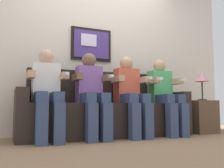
{
  "coord_description": "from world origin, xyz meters",
  "views": [
    {
      "loc": [
        -1.27,
        -2.83,
        0.41
      ],
      "look_at": [
        0.0,
        0.15,
        0.7
      ],
      "focal_mm": 39.96,
      "sensor_mm": 36.0,
      "label": 1
    }
  ],
  "objects_px": {
    "person_right_center": "(131,92)",
    "spare_remote_on_table": "(205,100)",
    "couch": "(107,113)",
    "side_table_right": "(200,117)",
    "table_lamp": "(202,78)",
    "person_rightmost": "(165,93)",
    "person_left_center": "(92,91)",
    "person_leftmost": "(47,90)"
  },
  "relations": [
    {
      "from": "side_table_right",
      "to": "person_leftmost",
      "type": "bearing_deg",
      "value": -178.51
    },
    {
      "from": "person_rightmost",
      "to": "person_leftmost",
      "type": "bearing_deg",
      "value": 179.98
    },
    {
      "from": "person_right_center",
      "to": "couch",
      "type": "bearing_deg",
      "value": 148.65
    },
    {
      "from": "couch",
      "to": "side_table_right",
      "type": "height_order",
      "value": "couch"
    },
    {
      "from": "side_table_right",
      "to": "table_lamp",
      "type": "bearing_deg",
      "value": -18.85
    },
    {
      "from": "person_rightmost",
      "to": "table_lamp",
      "type": "height_order",
      "value": "person_rightmost"
    },
    {
      "from": "person_leftmost",
      "to": "person_left_center",
      "type": "xyz_separation_m",
      "value": [
        0.55,
        0.0,
        0.0
      ]
    },
    {
      "from": "person_left_center",
      "to": "person_rightmost",
      "type": "relative_size",
      "value": 1.0
    },
    {
      "from": "person_leftmost",
      "to": "table_lamp",
      "type": "distance_m",
      "value": 2.41
    },
    {
      "from": "couch",
      "to": "person_left_center",
      "type": "xyz_separation_m",
      "value": [
        -0.28,
        -0.17,
        0.29
      ]
    },
    {
      "from": "person_rightmost",
      "to": "table_lamp",
      "type": "xyz_separation_m",
      "value": [
        0.74,
        0.05,
        0.25
      ]
    },
    {
      "from": "couch",
      "to": "person_left_center",
      "type": "height_order",
      "value": "person_left_center"
    },
    {
      "from": "person_left_center",
      "to": "side_table_right",
      "type": "height_order",
      "value": "person_left_center"
    },
    {
      "from": "table_lamp",
      "to": "spare_remote_on_table",
      "type": "bearing_deg",
      "value": -0.04
    },
    {
      "from": "side_table_right",
      "to": "table_lamp",
      "type": "relative_size",
      "value": 1.09
    },
    {
      "from": "table_lamp",
      "to": "person_right_center",
      "type": "bearing_deg",
      "value": -177.96
    },
    {
      "from": "person_leftmost",
      "to": "spare_remote_on_table",
      "type": "bearing_deg",
      "value": 1.08
    },
    {
      "from": "couch",
      "to": "side_table_right",
      "type": "xyz_separation_m",
      "value": [
        1.53,
        -0.11,
        -0.06
      ]
    },
    {
      "from": "person_leftmost",
      "to": "person_rightmost",
      "type": "bearing_deg",
      "value": -0.02
    },
    {
      "from": "person_left_center",
      "to": "spare_remote_on_table",
      "type": "xyz_separation_m",
      "value": [
        1.89,
        0.05,
        -0.1
      ]
    },
    {
      "from": "couch",
      "to": "table_lamp",
      "type": "bearing_deg",
      "value": -4.45
    },
    {
      "from": "person_rightmost",
      "to": "table_lamp",
      "type": "relative_size",
      "value": 2.41
    },
    {
      "from": "person_right_center",
      "to": "table_lamp",
      "type": "distance_m",
      "value": 1.32
    },
    {
      "from": "person_left_center",
      "to": "table_lamp",
      "type": "xyz_separation_m",
      "value": [
        1.84,
        0.05,
        0.25
      ]
    },
    {
      "from": "person_right_center",
      "to": "side_table_right",
      "type": "xyz_separation_m",
      "value": [
        1.25,
        0.06,
        -0.36
      ]
    },
    {
      "from": "couch",
      "to": "person_leftmost",
      "type": "xyz_separation_m",
      "value": [
        -0.83,
        -0.17,
        0.29
      ]
    },
    {
      "from": "person_right_center",
      "to": "spare_remote_on_table",
      "type": "xyz_separation_m",
      "value": [
        1.34,
        0.05,
        -0.1
      ]
    },
    {
      "from": "couch",
      "to": "side_table_right",
      "type": "bearing_deg",
      "value": -4.02
    },
    {
      "from": "person_left_center",
      "to": "table_lamp",
      "type": "relative_size",
      "value": 2.41
    },
    {
      "from": "person_right_center",
      "to": "table_lamp",
      "type": "bearing_deg",
      "value": 2.04
    },
    {
      "from": "person_leftmost",
      "to": "spare_remote_on_table",
      "type": "xyz_separation_m",
      "value": [
        2.44,
        0.05,
        -0.1
      ]
    },
    {
      "from": "person_right_center",
      "to": "spare_remote_on_table",
      "type": "relative_size",
      "value": 8.54
    },
    {
      "from": "person_rightmost",
      "to": "side_table_right",
      "type": "distance_m",
      "value": 0.79
    },
    {
      "from": "person_rightmost",
      "to": "person_left_center",
      "type": "bearing_deg",
      "value": 179.98
    },
    {
      "from": "person_rightmost",
      "to": "spare_remote_on_table",
      "type": "xyz_separation_m",
      "value": [
        0.79,
        0.05,
        -0.1
      ]
    },
    {
      "from": "side_table_right",
      "to": "spare_remote_on_table",
      "type": "relative_size",
      "value": 3.85
    },
    {
      "from": "person_left_center",
      "to": "person_right_center",
      "type": "bearing_deg",
      "value": 0.0
    },
    {
      "from": "side_table_right",
      "to": "person_left_center",
      "type": "bearing_deg",
      "value": -178.06
    },
    {
      "from": "person_leftmost",
      "to": "person_rightmost",
      "type": "relative_size",
      "value": 1.0
    },
    {
      "from": "person_left_center",
      "to": "person_rightmost",
      "type": "bearing_deg",
      "value": -0.02
    },
    {
      "from": "person_right_center",
      "to": "spare_remote_on_table",
      "type": "distance_m",
      "value": 1.34
    },
    {
      "from": "table_lamp",
      "to": "person_leftmost",
      "type": "bearing_deg",
      "value": -178.9
    }
  ]
}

